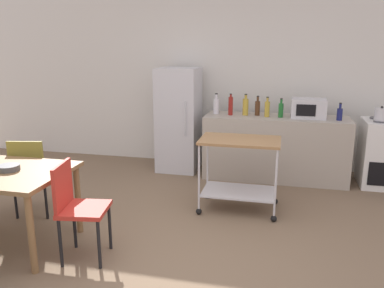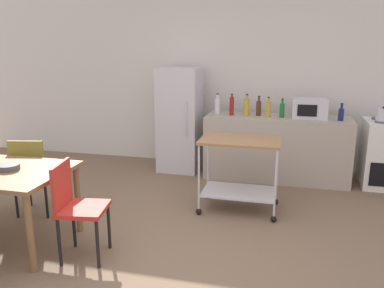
{
  "view_description": "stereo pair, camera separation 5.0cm",
  "coord_description": "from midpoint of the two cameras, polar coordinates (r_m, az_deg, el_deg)",
  "views": [
    {
      "loc": [
        0.98,
        -2.99,
        1.9
      ],
      "look_at": [
        0.01,
        1.2,
        0.8
      ],
      "focal_mm": 37.03,
      "sensor_mm": 36.0,
      "label": 1
    },
    {
      "loc": [
        1.03,
        -2.98,
        1.9
      ],
      "look_at": [
        0.01,
        1.2,
        0.8
      ],
      "focal_mm": 37.03,
      "sensor_mm": 36.0,
      "label": 2
    }
  ],
  "objects": [
    {
      "name": "chair_olive",
      "position": [
        4.75,
        -22.34,
        -3.67
      ],
      "size": [
        0.47,
        0.47,
        0.89
      ],
      "rotation": [
        0.0,
        0.0,
        3.35
      ],
      "color": "olive",
      "rests_on": "ground_plane"
    },
    {
      "name": "kitchen_cart",
      "position": [
        4.56,
        6.53,
        -2.68
      ],
      "size": [
        0.91,
        0.57,
        0.85
      ],
      "color": "olive",
      "rests_on": "ground_plane"
    },
    {
      "name": "bottle_olive_oil",
      "position": [
        5.62,
        12.43,
        4.85
      ],
      "size": [
        0.07,
        0.07,
        0.26
      ],
      "color": "#1E6628",
      "rests_on": "kitchen_counter"
    },
    {
      "name": "refrigerator",
      "position": [
        6.0,
        -2.16,
        3.51
      ],
      "size": [
        0.6,
        0.63,
        1.55
      ],
      "color": "silver",
      "rests_on": "ground_plane"
    },
    {
      "name": "back_wall",
      "position": [
        6.28,
        3.92,
        10.19
      ],
      "size": [
        8.4,
        0.12,
        2.9
      ],
      "primitive_type": "cube",
      "color": "silver",
      "rests_on": "ground_plane"
    },
    {
      "name": "bottle_vinegar",
      "position": [
        5.78,
        3.25,
        5.56
      ],
      "size": [
        0.08,
        0.08,
        0.3
      ],
      "color": "silver",
      "rests_on": "kitchen_counter"
    },
    {
      "name": "bottle_wine",
      "position": [
        5.69,
        5.33,
        5.52
      ],
      "size": [
        0.06,
        0.06,
        0.31
      ],
      "color": "maroon",
      "rests_on": "kitchen_counter"
    },
    {
      "name": "bottle_hot_sauce",
      "position": [
        5.71,
        9.16,
        5.2
      ],
      "size": [
        0.07,
        0.07,
        0.28
      ],
      "color": "#4C2D19",
      "rests_on": "kitchen_counter"
    },
    {
      "name": "fruit_bowl",
      "position": [
        4.06,
        -25.21,
        -3.11
      ],
      "size": [
        0.2,
        0.2,
        0.05
      ],
      "primitive_type": "cylinder",
      "color": "#4C4C4C",
      "rests_on": "dining_table"
    },
    {
      "name": "microwave",
      "position": [
        5.67,
        16.17,
        4.94
      ],
      "size": [
        0.46,
        0.35,
        0.26
      ],
      "color": "silver",
      "rests_on": "kitchen_counter"
    },
    {
      "name": "bottle_sesame_oil",
      "position": [
        5.71,
        7.46,
        5.39
      ],
      "size": [
        0.08,
        0.08,
        0.3
      ],
      "color": "gold",
      "rests_on": "kitchen_counter"
    },
    {
      "name": "kettle",
      "position": [
        5.71,
        25.38,
        3.89
      ],
      "size": [
        0.24,
        0.17,
        0.19
      ],
      "color": "silver",
      "rests_on": "stove_oven"
    },
    {
      "name": "bottle_sparkling_water",
      "position": [
        5.62,
        20.26,
        4.13
      ],
      "size": [
        0.07,
        0.07,
        0.24
      ],
      "color": "navy",
      "rests_on": "kitchen_counter"
    },
    {
      "name": "bottle_soy_sauce",
      "position": [
        5.63,
        10.52,
        5.04
      ],
      "size": [
        0.07,
        0.07,
        0.28
      ],
      "color": "gold",
      "rests_on": "kitchen_counter"
    },
    {
      "name": "stove_oven",
      "position": [
        5.94,
        25.74,
        -1.23
      ],
      "size": [
        0.6,
        0.61,
        0.92
      ],
      "color": "white",
      "rests_on": "ground_plane"
    },
    {
      "name": "ground_plane",
      "position": [
        3.68,
        -4.95,
        -16.81
      ],
      "size": [
        12.0,
        12.0,
        0.0
      ],
      "primitive_type": "plane",
      "color": "brown"
    },
    {
      "name": "kitchen_counter",
      "position": [
        5.77,
        11.63,
        -0.52
      ],
      "size": [
        2.0,
        0.64,
        0.9
      ],
      "primitive_type": "cube",
      "color": "#A89E8E",
      "rests_on": "ground_plane"
    },
    {
      "name": "chair_red",
      "position": [
        3.68,
        -16.65,
        -8.31
      ],
      "size": [
        0.46,
        0.46,
        0.89
      ],
      "rotation": [
        0.0,
        0.0,
        1.73
      ],
      "color": "#B72D23",
      "rests_on": "ground_plane"
    }
  ]
}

